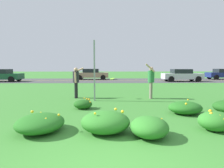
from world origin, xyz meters
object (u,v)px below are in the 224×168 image
(sign_post_near_path, at_px, (94,71))
(car_silver_center_right, at_px, (182,75))
(person_thrower_dark_shirt, at_px, (76,80))
(car_tan_center_left, at_px, (92,74))
(frisbee_lime, at_px, (112,79))
(car_navy_rightmost, at_px, (224,74))
(person_catcher_green_shirt, at_px, (151,79))
(car_dark_green_leftmost, at_px, (1,75))

(sign_post_near_path, distance_m, car_silver_center_right, 15.89)
(person_thrower_dark_shirt, bearing_deg, car_tan_center_left, 91.87)
(person_thrower_dark_shirt, xyz_separation_m, frisbee_lime, (1.96, -0.25, 0.07))
(car_silver_center_right, bearing_deg, person_thrower_dark_shirt, -131.05)
(sign_post_near_path, height_order, car_silver_center_right, sign_post_near_path)
(car_tan_center_left, bearing_deg, car_navy_rightmost, 0.00)
(person_thrower_dark_shirt, xyz_separation_m, car_tan_center_left, (-0.51, 15.67, -0.25))
(sign_post_near_path, height_order, frisbee_lime, sign_post_near_path)
(person_catcher_green_shirt, height_order, frisbee_lime, person_catcher_green_shirt)
(person_thrower_dark_shirt, xyz_separation_m, car_silver_center_right, (10.40, 11.94, -0.25))
(frisbee_lime, bearing_deg, car_dark_green_leftmost, 135.90)
(sign_post_near_path, relative_size, frisbee_lime, 12.11)
(person_catcher_green_shirt, bearing_deg, car_navy_rightmost, 49.41)
(person_catcher_green_shirt, relative_size, frisbee_lime, 7.57)
(person_catcher_green_shirt, relative_size, car_tan_center_left, 0.42)
(frisbee_lime, xyz_separation_m, car_dark_green_leftmost, (-12.58, 12.19, -0.32))
(sign_post_near_path, height_order, car_navy_rightmost, sign_post_near_path)
(person_thrower_dark_shirt, relative_size, car_tan_center_left, 0.37)
(sign_post_near_path, relative_size, car_dark_green_leftmost, 0.66)
(sign_post_near_path, distance_m, person_catcher_green_shirt, 3.05)
(person_catcher_green_shirt, bearing_deg, sign_post_near_path, -168.27)
(car_tan_center_left, relative_size, car_navy_rightmost, 1.00)
(car_tan_center_left, xyz_separation_m, car_navy_rightmost, (18.20, 0.00, 0.00))
(sign_post_near_path, bearing_deg, car_dark_green_leftmost, 132.32)
(car_tan_center_left, relative_size, car_silver_center_right, 1.00)
(car_tan_center_left, bearing_deg, person_thrower_dark_shirt, -88.13)
(car_silver_center_right, relative_size, car_navy_rightmost, 1.00)
(person_thrower_dark_shirt, xyz_separation_m, car_navy_rightmost, (17.68, 15.67, -0.25))
(frisbee_lime, bearing_deg, person_thrower_dark_shirt, 172.78)
(sign_post_near_path, relative_size, person_thrower_dark_shirt, 1.80)
(person_catcher_green_shirt, distance_m, car_tan_center_left, 16.59)
(frisbee_lime, height_order, car_navy_rightmost, car_navy_rightmost)
(frisbee_lime, distance_m, car_dark_green_leftmost, 17.52)
(sign_post_near_path, distance_m, frisbee_lime, 1.18)
(sign_post_near_path, height_order, person_thrower_dark_shirt, sign_post_near_path)
(person_thrower_dark_shirt, height_order, frisbee_lime, person_thrower_dark_shirt)
(car_silver_center_right, bearing_deg, car_tan_center_left, 161.12)
(car_tan_center_left, height_order, car_navy_rightmost, same)
(car_dark_green_leftmost, bearing_deg, frisbee_lime, -44.10)
(frisbee_lime, bearing_deg, sign_post_near_path, -144.26)
(car_dark_green_leftmost, height_order, car_silver_center_right, same)
(frisbee_lime, relative_size, car_dark_green_leftmost, 0.05)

